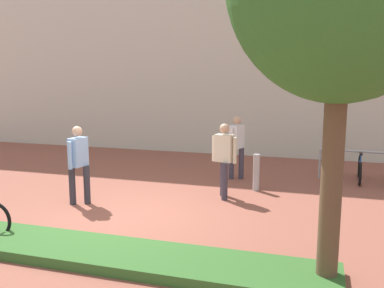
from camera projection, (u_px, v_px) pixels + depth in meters
The scene contains 8 objects.
ground_plane at pixel (122, 217), 8.36m from camera, with size 60.00×60.00×0.00m, color brown.
building_facade at pixel (216, 11), 14.83m from camera, with size 28.00×1.20×10.00m, color beige.
planter_strip at pixel (105, 253), 6.49m from camera, with size 7.00×1.10×0.16m, color #336028.
bike_rack_cluster at pixel (360, 168), 11.16m from camera, with size 2.10×1.63×0.83m.
bollard_steel at pixel (256, 172), 10.24m from camera, with size 0.16×0.16×0.90m, color #ADADB2.
person_shirt_blue at pixel (237, 143), 11.28m from camera, with size 0.39×0.57×1.72m.
person_shirt_white at pixel (78, 160), 9.07m from camera, with size 0.42×0.60×1.72m.
person_casual_tan at pixel (224, 156), 9.54m from camera, with size 0.60×0.47×1.72m.
Camera 1 is at (3.65, -7.26, 2.81)m, focal length 39.39 mm.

